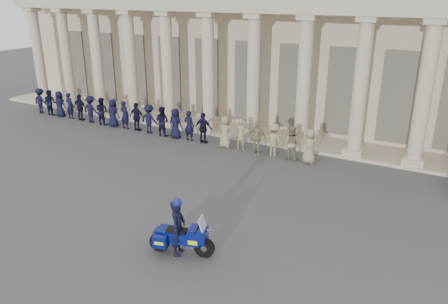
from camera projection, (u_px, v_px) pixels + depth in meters
ground at (188, 208)px, 15.54m from camera, size 90.00×90.00×0.00m
building at (322, 40)px, 26.07m from camera, size 40.00×12.50×9.00m
officer_rank at (148, 119)px, 23.47m from camera, size 18.39×0.60×1.58m
motorcycle at (182, 237)px, 12.66m from camera, size 1.94×1.04×1.27m
rider at (178, 226)px, 12.56m from camera, size 0.57×0.71×1.81m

